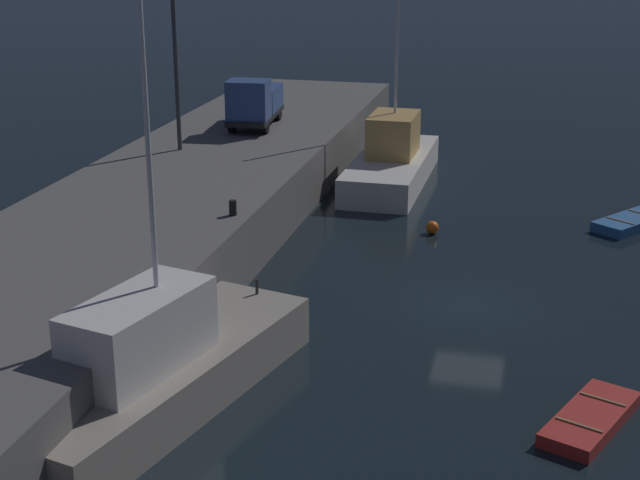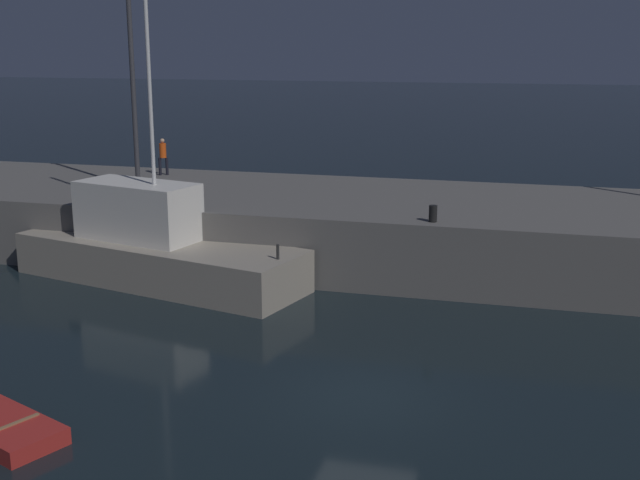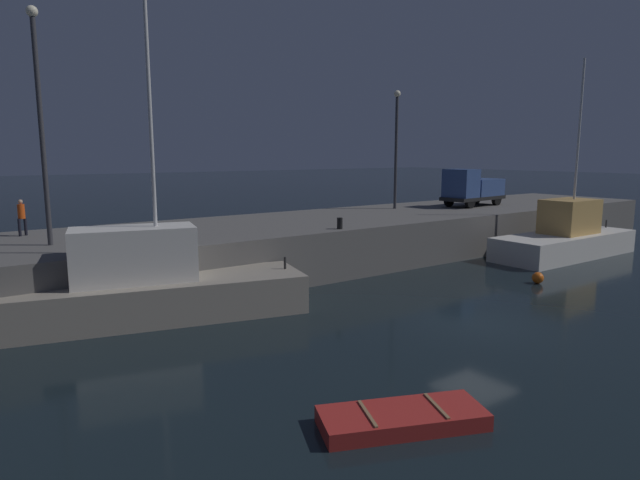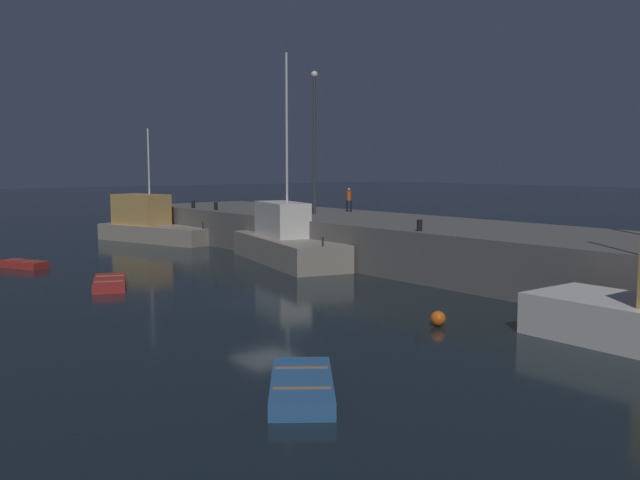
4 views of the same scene
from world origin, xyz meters
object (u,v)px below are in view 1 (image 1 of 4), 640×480
Objects in this scene: fishing_boat_blue at (158,368)px; dinghy_orange_near at (591,419)px; utility_truck at (255,102)px; bollard_west at (233,208)px; mooring_buoy_near at (432,227)px; dinghy_red_small at (631,222)px; fishing_trawler_red at (392,161)px; lamp_post_east at (175,51)px.

fishing_boat_blue reaches higher than dinghy_orange_near.
fishing_boat_blue is 2.26× the size of utility_truck.
mooring_buoy_near is at bearing -42.24° from bollard_west.
mooring_buoy_near is at bearing -126.74° from utility_truck.
utility_truck is 15.34m from bollard_west.
dinghy_orange_near is 18.21m from dinghy_red_small.
bollard_west is (-14.79, 3.40, 1.66)m from fishing_trawler_red.
dinghy_red_small is 0.51× the size of lamp_post_east.
fishing_boat_blue is at bearing -168.67° from utility_truck.
lamp_post_east reaches higher than dinghy_orange_near.
mooring_buoy_near is 9.96m from bollard_west.
mooring_buoy_near is (16.92, -5.37, -0.93)m from fishing_boat_blue.
mooring_buoy_near is (-2.97, 8.31, 0.06)m from dinghy_red_small.
fishing_boat_blue is 9.98m from bollard_west.
lamp_post_east is at bearing 121.66° from fishing_trawler_red.
utility_truck is (5.66, -1.90, -3.29)m from lamp_post_east.
fishing_trawler_red is 7.70m from utility_truck.
fishing_boat_blue reaches higher than mooring_buoy_near.
utility_truck is (0.03, 7.22, 2.66)m from fishing_trawler_red.
dinghy_red_small reaches higher than dinghy_orange_near.
dinghy_red_small is 7.17× the size of mooring_buoy_near.
utility_truck is at bearing 14.45° from bollard_west.
dinghy_red_small is at bearing -34.52° from fishing_boat_blue.
mooring_buoy_near is at bearing -17.61° from fishing_boat_blue.
mooring_buoy_near is at bearing -99.45° from lamp_post_east.
lamp_post_east is 13.85× the size of bollard_west.
fishing_boat_blue is 3.07× the size of dinghy_red_small.
dinghy_orange_near is at bearing 173.35° from dinghy_red_small.
dinghy_red_small is at bearing -104.23° from utility_truck.
fishing_boat_blue is 17.78m from mooring_buoy_near.
mooring_buoy_near is at bearing -158.09° from fishing_trawler_red.
fishing_trawler_red is 2.87× the size of dinghy_orange_near.
dinghy_red_small is 18.10m from bollard_west.
dinghy_red_small is 8.82m from mooring_buoy_near.
fishing_boat_blue is 22.04× the size of mooring_buoy_near.
fishing_trawler_red reaches higher than lamp_post_east.
fishing_trawler_red reaches higher than mooring_buoy_near.
fishing_trawler_red is 15.27m from bollard_west.
lamp_post_east is at bearing 19.82° from fishing_boat_blue.
fishing_trawler_red is 21.18× the size of mooring_buoy_near.
mooring_buoy_near is 0.07× the size of lamp_post_east.
mooring_buoy_near is 0.10× the size of utility_truck.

